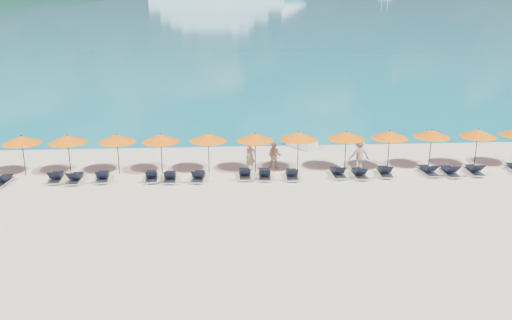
{
  "coord_description": "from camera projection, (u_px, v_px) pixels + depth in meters",
  "views": [
    {
      "loc": [
        -1.74,
        -25.38,
        9.83
      ],
      "look_at": [
        0.0,
        3.0,
        1.2
      ],
      "focal_mm": 40.0,
      "sensor_mm": 36.0,
      "label": 1
    }
  ],
  "objects": [
    {
      "name": "umbrella_1",
      "position": [
        22.0,
        140.0,
        30.47
      ],
      "size": [
        2.1,
        2.1,
        2.28
      ],
      "color": "black",
      "rests_on": "ground"
    },
    {
      "name": "umbrella_7",
      "position": [
        298.0,
        136.0,
        31.26
      ],
      "size": [
        2.1,
        2.1,
        2.28
      ],
      "color": "black",
      "rests_on": "ground"
    },
    {
      "name": "lounger_12",
      "position": [
        338.0,
        172.0,
        30.83
      ],
      "size": [
        0.66,
        1.71,
        0.66
      ],
      "rotation": [
        0.0,
        0.0,
        0.02
      ],
      "color": "silver",
      "rests_on": "ground"
    },
    {
      "name": "lounger_6",
      "position": [
        151.0,
        176.0,
        30.2
      ],
      "size": [
        0.75,
        1.74,
        0.66
      ],
      "rotation": [
        0.0,
        0.0,
        0.08
      ],
      "color": "silver",
      "rests_on": "ground"
    },
    {
      "name": "beachgoer_b",
      "position": [
        274.0,
        156.0,
        31.96
      ],
      "size": [
        0.85,
        0.63,
        1.56
      ],
      "primitive_type": "imported",
      "rotation": [
        0.0,
        0.0,
        -0.28
      ],
      "color": "tan",
      "rests_on": "ground"
    },
    {
      "name": "lounger_4",
      "position": [
        75.0,
        178.0,
        29.92
      ],
      "size": [
        0.64,
        1.71,
        0.66
      ],
      "rotation": [
        0.0,
        0.0,
        -0.01
      ],
      "color": "silver",
      "rests_on": "ground"
    },
    {
      "name": "beachgoer_c",
      "position": [
        359.0,
        155.0,
        31.71
      ],
      "size": [
        1.24,
        0.7,
        1.82
      ],
      "primitive_type": "imported",
      "rotation": [
        0.0,
        0.0,
        3.28
      ],
      "color": "tan",
      "rests_on": "ground"
    },
    {
      "name": "umbrella_5",
      "position": [
        208.0,
        137.0,
        30.97
      ],
      "size": [
        2.1,
        2.1,
        2.28
      ],
      "color": "black",
      "rests_on": "ground"
    },
    {
      "name": "umbrella_8",
      "position": [
        346.0,
        135.0,
        31.38
      ],
      "size": [
        2.1,
        2.1,
        2.28
      ],
      "color": "black",
      "rests_on": "ground"
    },
    {
      "name": "umbrella_2",
      "position": [
        68.0,
        139.0,
        30.61
      ],
      "size": [
        2.1,
        2.1,
        2.28
      ],
      "color": "black",
      "rests_on": "ground"
    },
    {
      "name": "jetski",
      "position": [
        302.0,
        143.0,
        36.37
      ],
      "size": [
        1.94,
        2.36,
        0.81
      ],
      "rotation": [
        0.0,
        0.0,
        0.57
      ],
      "color": "silver",
      "rests_on": "ground"
    },
    {
      "name": "lounger_8",
      "position": [
        198.0,
        176.0,
        30.19
      ],
      "size": [
        0.79,
        1.75,
        0.66
      ],
      "rotation": [
        0.0,
        0.0,
        -0.1
      ],
      "color": "silver",
      "rests_on": "ground"
    },
    {
      "name": "lounger_3",
      "position": [
        56.0,
        177.0,
        30.04
      ],
      "size": [
        0.75,
        1.74,
        0.66
      ],
      "rotation": [
        0.0,
        0.0,
        0.08
      ],
      "color": "silver",
      "rests_on": "ground"
    },
    {
      "name": "umbrella_11",
      "position": [
        478.0,
        133.0,
        31.86
      ],
      "size": [
        2.1,
        2.1,
        2.28
      ],
      "color": "black",
      "rests_on": "ground"
    },
    {
      "name": "lounger_10",
      "position": [
        265.0,
        174.0,
        30.5
      ],
      "size": [
        0.68,
        1.72,
        0.66
      ],
      "rotation": [
        0.0,
        0.0,
        -0.03
      ],
      "color": "silver",
      "rests_on": "ground"
    },
    {
      "name": "umbrella_6",
      "position": [
        255.0,
        137.0,
        31.03
      ],
      "size": [
        2.1,
        2.1,
        2.28
      ],
      "color": "black",
      "rests_on": "ground"
    },
    {
      "name": "lounger_11",
      "position": [
        292.0,
        174.0,
        30.48
      ],
      "size": [
        0.7,
        1.73,
        0.66
      ],
      "rotation": [
        0.0,
        0.0,
        -0.05
      ],
      "color": "silver",
      "rests_on": "ground"
    },
    {
      "name": "lounger_7",
      "position": [
        170.0,
        177.0,
        30.11
      ],
      "size": [
        0.68,
        1.72,
        0.66
      ],
      "rotation": [
        0.0,
        0.0,
        0.03
      ],
      "color": "silver",
      "rests_on": "ground"
    },
    {
      "name": "umbrella_3",
      "position": [
        117.0,
        138.0,
        30.77
      ],
      "size": [
        2.1,
        2.1,
        2.28
      ],
      "color": "black",
      "rests_on": "ground"
    },
    {
      "name": "lounger_9",
      "position": [
        245.0,
        174.0,
        30.6
      ],
      "size": [
        0.64,
        1.71,
        0.66
      ],
      "rotation": [
        0.0,
        0.0,
        0.01
      ],
      "color": "silver",
      "rests_on": "ground"
    },
    {
      "name": "lounger_15",
      "position": [
        428.0,
        170.0,
        31.15
      ],
      "size": [
        0.78,
        1.75,
        0.66
      ],
      "rotation": [
        0.0,
        0.0,
        0.09
      ],
      "color": "silver",
      "rests_on": "ground"
    },
    {
      "name": "lounger_5",
      "position": [
        102.0,
        177.0,
        30.14
      ],
      "size": [
        0.79,
        1.75,
        0.66
      ],
      "rotation": [
        0.0,
        0.0,
        0.1
      ],
      "color": "silver",
      "rests_on": "ground"
    },
    {
      "name": "lounger_14",
      "position": [
        385.0,
        172.0,
        30.97
      ],
      "size": [
        0.75,
        1.74,
        0.66
      ],
      "rotation": [
        0.0,
        0.0,
        -0.08
      ],
      "color": "silver",
      "rests_on": "ground"
    },
    {
      "name": "umbrella_10",
      "position": [
        432.0,
        134.0,
        31.76
      ],
      "size": [
        2.1,
        2.1,
        2.28
      ],
      "color": "black",
      "rests_on": "ground"
    },
    {
      "name": "beachgoer_a",
      "position": [
        250.0,
        157.0,
        31.58
      ],
      "size": [
        0.7,
        0.58,
        1.63
      ],
      "primitive_type": "imported",
      "rotation": [
        0.0,
        0.0,
        0.38
      ],
      "color": "tan",
      "rests_on": "ground"
    },
    {
      "name": "lounger_2",
      "position": [
        2.0,
        180.0,
        29.56
      ],
      "size": [
        0.76,
        1.75,
        0.66
      ],
      "rotation": [
        0.0,
        0.0,
        -0.08
      ],
      "color": "silver",
      "rests_on": "ground"
    },
    {
      "name": "umbrella_4",
      "position": [
        161.0,
        138.0,
        30.81
      ],
      "size": [
        2.1,
        2.1,
        2.28
      ],
      "color": "black",
      "rests_on": "ground"
    },
    {
      "name": "lounger_13",
      "position": [
        360.0,
        173.0,
        30.69
      ],
      "size": [
        0.65,
        1.71,
        0.66
      ],
      "rotation": [
        0.0,
        0.0,
        0.02
      ],
      "color": "silver",
      "rests_on": "ground"
    },
    {
      "name": "headland_small",
      "position": [
        70.0,
        35.0,
        563.41
      ],
      "size": [
        162.0,
        126.0,
        85.5
      ],
      "color": "black",
      "rests_on": "ground"
    },
    {
      "name": "lounger_16",
      "position": [
        450.0,
        171.0,
        31.02
      ],
      "size": [
        0.63,
        1.7,
        0.66
      ],
      "rotation": [
        0.0,
        0.0,
        0.0
      ],
      "color": "silver",
      "rests_on": "ground"
    },
    {
      "name": "lounger_17",
      "position": [
        474.0,
        170.0,
        31.22
      ],
      "size": [
        0.67,
        1.72,
        0.66
      ],
      "rotation": [
        0.0,
        0.0,
        -0.03
      ],
      "color": "silver",
      "rests_on": "ground"
    },
    {
      "name": "ground",
      "position": [
        260.0,
        202.0,
        27.2
      ],
      "size": [
        1400.0,
        1400.0,
        0.0
      ],
      "primitive_type": "plane",
      "color": "beige"
    },
    {
      "name": "umbrella_9",
      "position": [
        390.0,
        135.0,
        31.52
      ],
      "size": [
        2.1,
        2.1,
        2.28
      ],
      "color": "black",
      "rests_on": "ground"
    }
  ]
}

